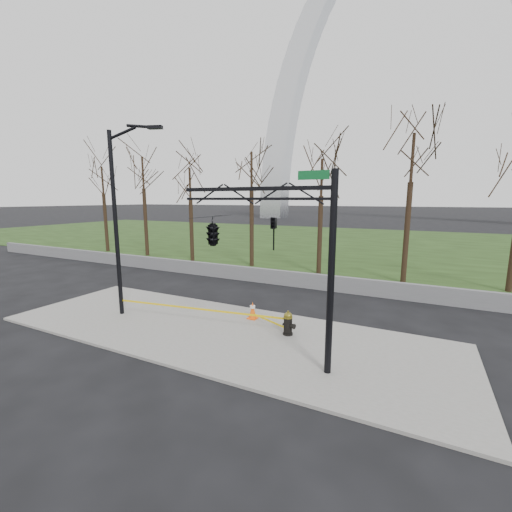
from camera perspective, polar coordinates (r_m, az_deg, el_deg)
The scene contains 11 objects.
ground at distance 13.51m, azimuth -6.94°, elevation -12.90°, with size 500.00×500.00×0.00m, color black.
sidewalk at distance 13.49m, azimuth -6.94°, elevation -12.71°, with size 18.00×6.00×0.10m, color gray.
grass_strip at distance 41.28m, azimuth 16.63°, elevation 2.17°, with size 120.00×40.00×0.06m, color #1E3112.
guardrail at distance 20.19m, azimuth 5.65°, elevation -3.86°, with size 60.00×0.30×0.90m, color #59595B.
gateway_arch at distance 89.89m, azimuth 23.41°, elevation 26.70°, with size 66.00×6.00×65.00m, color silver, non-canonical shape.
tree_row at distance 25.21m, azimuth -0.98°, elevation 8.87°, with size 36.63×4.00×9.59m.
fire_hydrant at distance 12.85m, azimuth 5.57°, elevation -11.53°, with size 0.59×0.38×0.94m.
traffic_cone at distance 14.43m, azimuth -0.59°, elevation -9.30°, with size 0.40×0.40×0.76m.
street_light at distance 15.43m, azimuth -22.41°, elevation 7.19°, with size 2.31×0.95×8.21m.
traffic_signal_mast at distance 10.69m, azimuth -4.06°, elevation 4.14°, with size 5.10×2.49×6.00m.
caution_tape at distance 13.93m, azimuth -7.39°, elevation -9.43°, with size 7.57×2.05×0.47m.
Camera 1 is at (6.95, -10.36, 5.19)m, focal length 23.25 mm.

